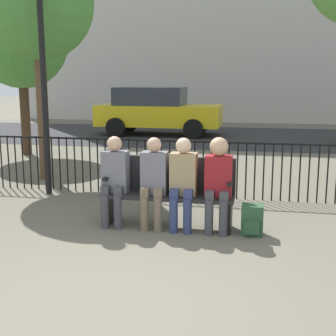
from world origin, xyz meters
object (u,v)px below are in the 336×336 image
object	(u,v)px
seated_person_2	(183,179)
tree_0	(37,4)
park_bench	(169,189)
backpack	(252,220)
parked_car_0	(157,110)
lamp_post	(42,52)
tree_1	(21,42)
seated_person_3	(218,178)
seated_person_1	(154,178)
seated_person_0	(115,176)

from	to	relation	value
seated_person_2	tree_0	size ratio (longest dim) A/B	0.28
park_bench	tree_0	distance (m)	4.74
backpack	parked_car_0	size ratio (longest dim) A/B	0.09
seated_person_2	lamp_post	bearing A→B (deg)	151.16
backpack	tree_1	bearing A→B (deg)	138.22
seated_person_3	tree_0	distance (m)	5.13
tree_1	backpack	bearing A→B (deg)	-41.78
tree_0	parked_car_0	bearing A→B (deg)	85.33
seated_person_1	seated_person_3	world-z (taller)	seated_person_3
seated_person_2	tree_1	bearing A→B (deg)	133.78
seated_person_0	seated_person_3	size ratio (longest dim) A/B	0.98
seated_person_1	tree_0	bearing A→B (deg)	137.44
seated_person_0	tree_1	size ratio (longest dim) A/B	0.30
park_bench	lamp_post	xyz separation A→B (m)	(-2.35, 1.28, 1.87)
seated_person_1	seated_person_2	world-z (taller)	seated_person_2
seated_person_1	seated_person_3	size ratio (longest dim) A/B	0.98
seated_person_0	tree_1	bearing A→B (deg)	127.92
tree_1	lamp_post	distance (m)	4.46
seated_person_0	seated_person_2	world-z (taller)	seated_person_2
seated_person_2	seated_person_3	xyz separation A→B (m)	(0.45, 0.00, 0.03)
seated_person_1	park_bench	bearing A→B (deg)	35.55
seated_person_3	seated_person_0	bearing A→B (deg)	-179.94
seated_person_0	backpack	xyz separation A→B (m)	(1.82, -0.06, -0.48)
seated_person_2	seated_person_3	size ratio (longest dim) A/B	0.99
parked_car_0	seated_person_3	bearing A→B (deg)	-72.99
seated_person_3	backpack	xyz separation A→B (m)	(0.45, -0.06, -0.51)
tree_1	lamp_post	size ratio (longest dim) A/B	1.12
seated_person_3	backpack	distance (m)	0.68
seated_person_3	tree_1	size ratio (longest dim) A/B	0.31
tree_0	tree_1	size ratio (longest dim) A/B	1.09
seated_person_2	seated_person_3	bearing A→B (deg)	0.15
park_bench	parked_car_0	xyz separation A→B (m)	(-2.36, 9.76, 0.35)
seated_person_1	seated_person_3	xyz separation A→B (m)	(0.84, 0.00, 0.03)
park_bench	seated_person_1	bearing A→B (deg)	-144.45
seated_person_0	tree_1	distance (m)	6.88
seated_person_0	seated_person_2	distance (m)	0.92
park_bench	tree_0	bearing A→B (deg)	140.69
tree_1	parked_car_0	world-z (taller)	tree_1
seated_person_1	tree_0	xyz separation A→B (m)	(-2.78, 2.55, 2.62)
seated_person_2	seated_person_0	bearing A→B (deg)	-179.99
tree_0	lamp_post	size ratio (longest dim) A/B	1.22
park_bench	seated_person_3	distance (m)	0.70
lamp_post	seated_person_3	bearing A→B (deg)	-25.05
park_bench	parked_car_0	world-z (taller)	parked_car_0
seated_person_0	seated_person_3	world-z (taller)	seated_person_3
seated_person_0	lamp_post	distance (m)	2.75
seated_person_3	seated_person_2	bearing A→B (deg)	-179.85
lamp_post	parked_car_0	world-z (taller)	lamp_post
tree_0	seated_person_0	bearing A→B (deg)	-48.68
seated_person_2	parked_car_0	distance (m)	10.22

